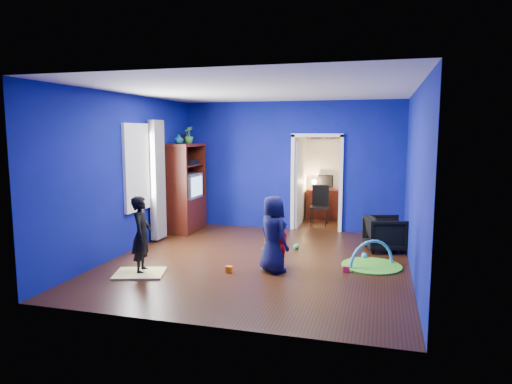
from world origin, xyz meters
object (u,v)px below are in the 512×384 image
(child_black, at_px, (142,235))
(tv_armoire, at_px, (186,188))
(toddler_red, at_px, (277,245))
(hopper_ball, at_px, (274,256))
(vase, at_px, (179,139))
(child_navy, at_px, (273,234))
(folding_chair, at_px, (319,206))
(play_mat, at_px, (371,266))
(armchair, at_px, (385,233))
(study_desk, at_px, (324,204))
(kid_chair, at_px, (271,252))
(crt_tv, at_px, (187,186))

(child_black, distance_m, tv_armoire, 3.12)
(toddler_red, distance_m, hopper_ball, 0.35)
(vase, bearing_deg, tv_armoire, 90.00)
(vase, distance_m, tv_armoire, 1.13)
(child_navy, bearing_deg, tv_armoire, -2.21)
(tv_armoire, height_order, folding_chair, tv_armoire)
(child_navy, height_order, toddler_red, child_navy)
(hopper_ball, xyz_separation_m, play_mat, (1.56, 0.44, -0.17))
(armchair, xyz_separation_m, play_mat, (-0.21, -1.15, -0.31))
(armchair, bearing_deg, study_desk, 12.19)
(armchair, distance_m, vase, 4.66)
(child_navy, bearing_deg, armchair, -92.04)
(tv_armoire, xyz_separation_m, study_desk, (2.81, 2.35, -0.60))
(kid_chair, distance_m, study_desk, 4.58)
(child_black, bearing_deg, study_desk, -37.93)
(hopper_ball, relative_size, study_desk, 0.43)
(vase, height_order, kid_chair, vase)
(crt_tv, xyz_separation_m, study_desk, (2.77, 2.35, -0.65))
(armchair, bearing_deg, hopper_ball, 117.11)
(child_navy, height_order, crt_tv, crt_tv)
(play_mat, xyz_separation_m, folding_chair, (-1.29, 3.13, 0.45))
(child_black, height_order, hopper_ball, child_black)
(toddler_red, bearing_deg, folding_chair, 132.85)
(kid_chair, bearing_deg, child_black, -170.99)
(kid_chair, bearing_deg, vase, 128.00)
(play_mat, bearing_deg, tv_armoire, 156.96)
(tv_armoire, distance_m, study_desk, 3.72)
(crt_tv, relative_size, kid_chair, 1.40)
(armchair, xyz_separation_m, toddler_red, (-1.66, -1.82, 0.10))
(armchair, distance_m, toddler_red, 2.47)
(hopper_ball, height_order, study_desk, study_desk)
(tv_armoire, bearing_deg, hopper_ball, -40.75)
(vase, bearing_deg, child_black, -77.51)
(folding_chair, bearing_deg, vase, -149.04)
(armchair, xyz_separation_m, crt_tv, (-4.27, 0.60, 0.70))
(crt_tv, height_order, play_mat, crt_tv)
(vase, distance_m, kid_chair, 3.63)
(armchair, distance_m, hopper_ball, 2.39)
(crt_tv, height_order, study_desk, crt_tv)
(kid_chair, bearing_deg, armchair, 27.15)
(vase, xyz_separation_m, crt_tv, (0.04, 0.30, -1.05))
(child_navy, xyz_separation_m, tv_armoire, (-2.59, 2.44, 0.37))
(child_black, relative_size, tv_armoire, 0.62)
(vase, bearing_deg, crt_tv, 82.41)
(toddler_red, distance_m, vase, 3.77)
(armchair, height_order, child_navy, child_navy)
(child_black, relative_size, vase, 5.79)
(child_navy, xyz_separation_m, toddler_red, (0.06, 0.03, -0.18))
(crt_tv, bearing_deg, folding_chair, 26.59)
(child_navy, bearing_deg, toddler_red, -116.41)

